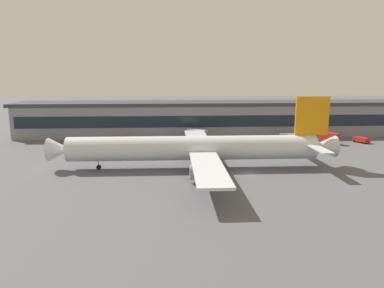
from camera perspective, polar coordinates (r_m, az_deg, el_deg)
ground_plane at (r=78.90m, az=9.19°, el=-4.76°), size 600.00×600.00×0.00m
terminal_building at (r=128.72m, az=4.22°, el=4.23°), size 143.87×17.51×12.14m
airliner at (r=81.25m, az=0.82°, el=-0.66°), size 66.90×57.48×16.66m
stair_truck at (r=119.87m, az=21.43°, el=1.00°), size 5.18×6.37×3.55m
pushback_tractor at (r=125.88m, az=25.95°, el=0.67°), size 4.09×5.40×1.75m
catering_truck at (r=113.91m, az=0.74°, el=1.44°), size 7.10×6.74×4.15m
baggage_tug at (r=116.26m, az=-11.57°, el=0.81°), size 4.02×3.89×1.85m
crew_van at (r=119.80m, az=15.39°, el=1.11°), size 5.45×2.88×2.55m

